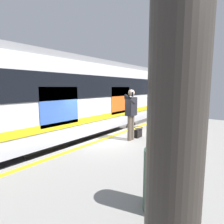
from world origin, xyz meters
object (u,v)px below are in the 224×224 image
at_px(bench, 174,116).
at_px(passenger, 131,111).
at_px(train_carriage, 71,96).
at_px(handbag, 138,133).
at_px(trash_bin, 159,181).
at_px(station_column, 177,103).

bearing_deg(bench, passenger, -9.31).
bearing_deg(train_carriage, bench, 123.85).
distance_m(handbag, trash_bin, 4.00).
bearing_deg(station_column, bench, -162.38).
distance_m(passenger, trash_bin, 3.69).
height_order(train_carriage, handbag, train_carriage).
height_order(bench, trash_bin, trash_bin).
bearing_deg(handbag, trash_bin, 32.53).
bearing_deg(train_carriage, passenger, 83.20).
height_order(handbag, trash_bin, trash_bin).
bearing_deg(passenger, handbag, 173.51).
bearing_deg(bench, station_column, 17.62).
relative_size(station_column, trash_bin, 3.72).
bearing_deg(train_carriage, station_column, 53.43).
relative_size(train_carriage, handbag, 28.58).
bearing_deg(station_column, passenger, -146.37).
xyz_separation_m(train_carriage, station_column, (4.60, 6.20, 0.29)).
height_order(passenger, station_column, station_column).
xyz_separation_m(handbag, trash_bin, (3.36, 2.14, 0.28)).
xyz_separation_m(train_carriage, handbag, (-0.04, 3.46, -1.23)).
bearing_deg(trash_bin, train_carriage, -120.66).
bearing_deg(station_column, trash_bin, -154.98).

